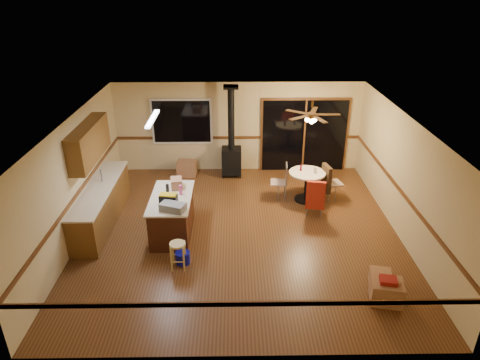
{
  "coord_description": "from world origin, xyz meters",
  "views": [
    {
      "loc": [
        -0.13,
        -8.2,
        5.19
      ],
      "look_at": [
        0.0,
        0.3,
        1.15
      ],
      "focal_mm": 32.0,
      "sensor_mm": 36.0,
      "label": 1
    }
  ],
  "objects_px": {
    "kitchen_island": "(172,215)",
    "wood_stove": "(231,152)",
    "dining_table": "(307,181)",
    "box_corner_b": "(380,278)",
    "chair_near": "(316,195)",
    "box_under_window": "(187,168)",
    "chair_right": "(327,178)",
    "blue_bucket": "(183,257)",
    "bar_stool": "(178,256)",
    "box_corner_a": "(386,291)",
    "toolbox_grey": "(173,207)",
    "toolbox_black": "(168,199)",
    "chair_left": "(283,178)"
  },
  "relations": [
    {
      "from": "blue_bucket",
      "to": "chair_near",
      "type": "relative_size",
      "value": 0.42
    },
    {
      "from": "kitchen_island",
      "to": "bar_stool",
      "type": "bearing_deg",
      "value": -78.24
    },
    {
      "from": "blue_bucket",
      "to": "box_corner_a",
      "type": "bearing_deg",
      "value": -17.69
    },
    {
      "from": "bar_stool",
      "to": "box_corner_b",
      "type": "distance_m",
      "value": 3.84
    },
    {
      "from": "chair_near",
      "to": "chair_right",
      "type": "distance_m",
      "value": 1.0
    },
    {
      "from": "chair_right",
      "to": "box_corner_a",
      "type": "xyz_separation_m",
      "value": [
        0.31,
        -3.83,
        -0.39
      ]
    },
    {
      "from": "kitchen_island",
      "to": "toolbox_black",
      "type": "bearing_deg",
      "value": -90.35
    },
    {
      "from": "chair_right",
      "to": "box_under_window",
      "type": "relative_size",
      "value": 1.32
    },
    {
      "from": "chair_left",
      "to": "chair_right",
      "type": "height_order",
      "value": "same"
    },
    {
      "from": "chair_right",
      "to": "box_corner_b",
      "type": "relative_size",
      "value": 1.85
    },
    {
      "from": "wood_stove",
      "to": "box_corner_a",
      "type": "distance_m",
      "value": 6.04
    },
    {
      "from": "toolbox_grey",
      "to": "chair_right",
      "type": "bearing_deg",
      "value": 30.42
    },
    {
      "from": "dining_table",
      "to": "chair_near",
      "type": "relative_size",
      "value": 1.3
    },
    {
      "from": "chair_right",
      "to": "box_corner_b",
      "type": "bearing_deg",
      "value": -84.34
    },
    {
      "from": "box_corner_b",
      "to": "chair_left",
      "type": "bearing_deg",
      "value": 112.69
    },
    {
      "from": "kitchen_island",
      "to": "wood_stove",
      "type": "distance_m",
      "value": 3.33
    },
    {
      "from": "wood_stove",
      "to": "chair_right",
      "type": "height_order",
      "value": "wood_stove"
    },
    {
      "from": "dining_table",
      "to": "box_corner_a",
      "type": "relative_size",
      "value": 1.69
    },
    {
      "from": "dining_table",
      "to": "chair_left",
      "type": "relative_size",
      "value": 1.77
    },
    {
      "from": "toolbox_black",
      "to": "chair_left",
      "type": "xyz_separation_m",
      "value": [
        2.61,
        1.91,
        -0.41
      ]
    },
    {
      "from": "toolbox_grey",
      "to": "toolbox_black",
      "type": "distance_m",
      "value": 0.31
    },
    {
      "from": "chair_left",
      "to": "wood_stove",
      "type": "bearing_deg",
      "value": 132.08
    },
    {
      "from": "dining_table",
      "to": "toolbox_black",
      "type": "bearing_deg",
      "value": -150.42
    },
    {
      "from": "blue_bucket",
      "to": "box_corner_a",
      "type": "height_order",
      "value": "box_corner_a"
    },
    {
      "from": "toolbox_grey",
      "to": "toolbox_black",
      "type": "bearing_deg",
      "value": 113.97
    },
    {
      "from": "bar_stool",
      "to": "blue_bucket",
      "type": "xyz_separation_m",
      "value": [
        0.06,
        0.17,
        -0.16
      ]
    },
    {
      "from": "wood_stove",
      "to": "box_corner_a",
      "type": "xyz_separation_m",
      "value": [
        2.73,
        -5.36,
        -0.52
      ]
    },
    {
      "from": "bar_stool",
      "to": "chair_right",
      "type": "distance_m",
      "value": 4.47
    },
    {
      "from": "dining_table",
      "to": "blue_bucket",
      "type": "bearing_deg",
      "value": -137.37
    },
    {
      "from": "chair_near",
      "to": "box_corner_b",
      "type": "distance_m",
      "value": 2.66
    },
    {
      "from": "chair_near",
      "to": "kitchen_island",
      "type": "bearing_deg",
      "value": -169.1
    },
    {
      "from": "box_under_window",
      "to": "box_corner_b",
      "type": "xyz_separation_m",
      "value": [
        4.06,
        -4.97,
        -0.06
      ]
    },
    {
      "from": "dining_table",
      "to": "box_corner_b",
      "type": "bearing_deg",
      "value": -75.77
    },
    {
      "from": "blue_bucket",
      "to": "chair_left",
      "type": "relative_size",
      "value": 0.57
    },
    {
      "from": "kitchen_island",
      "to": "box_corner_b",
      "type": "height_order",
      "value": "kitchen_island"
    },
    {
      "from": "chair_near",
      "to": "box_corner_a",
      "type": "relative_size",
      "value": 1.3
    },
    {
      "from": "bar_stool",
      "to": "toolbox_black",
      "type": "bearing_deg",
      "value": 105.4
    },
    {
      "from": "box_under_window",
      "to": "box_corner_a",
      "type": "bearing_deg",
      "value": -53.36
    },
    {
      "from": "kitchen_island",
      "to": "box_under_window",
      "type": "xyz_separation_m",
      "value": [
        0.01,
        3.1,
        -0.24
      ]
    },
    {
      "from": "dining_table",
      "to": "box_corner_b",
      "type": "xyz_separation_m",
      "value": [
        0.86,
        -3.38,
        -0.38
      ]
    },
    {
      "from": "toolbox_grey",
      "to": "bar_stool",
      "type": "xyz_separation_m",
      "value": [
        0.15,
        -0.71,
        -0.69
      ]
    },
    {
      "from": "kitchen_island",
      "to": "chair_near",
      "type": "xyz_separation_m",
      "value": [
        3.27,
        0.63,
        0.14
      ]
    },
    {
      "from": "dining_table",
      "to": "chair_right",
      "type": "relative_size",
      "value": 1.3
    },
    {
      "from": "chair_near",
      "to": "box_under_window",
      "type": "distance_m",
      "value": 4.11
    },
    {
      "from": "wood_stove",
      "to": "chair_near",
      "type": "relative_size",
      "value": 3.6
    },
    {
      "from": "kitchen_island",
      "to": "toolbox_grey",
      "type": "bearing_deg",
      "value": -78.18
    },
    {
      "from": "kitchen_island",
      "to": "box_under_window",
      "type": "height_order",
      "value": "kitchen_island"
    },
    {
      "from": "toolbox_black",
      "to": "wood_stove",
      "type": "bearing_deg",
      "value": 68.82
    },
    {
      "from": "toolbox_grey",
      "to": "box_corner_a",
      "type": "distance_m",
      "value": 4.34
    },
    {
      "from": "wood_stove",
      "to": "chair_near",
      "type": "height_order",
      "value": "wood_stove"
    }
  ]
}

